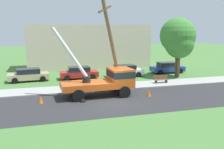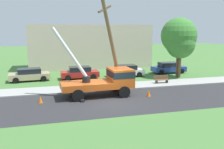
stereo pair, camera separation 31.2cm
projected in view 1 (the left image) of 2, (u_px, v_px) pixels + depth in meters
name	position (u px, v px, depth m)	size (l,w,h in m)	color
ground_plane	(85.00, 76.00, 31.74)	(120.00, 120.00, 0.00)	#477538
road_asphalt	(112.00, 102.00, 20.39)	(80.00, 7.23, 0.01)	#2B2B2D
sidewalk_strip	(98.00, 87.00, 25.17)	(80.00, 2.90, 0.10)	#9E9E99
utility_truck	(106.00, 80.00, 22.12)	(6.84, 3.21, 5.98)	#C65119
leaning_utility_pole	(112.00, 45.00, 22.69)	(2.99, 2.59, 8.57)	brown
traffic_cone_ahead	(149.00, 93.00, 22.03)	(0.36, 0.36, 0.56)	orange
traffic_cone_behind	(41.00, 100.00, 19.95)	(0.36, 0.36, 0.56)	orange
parked_sedan_tan	(28.00, 75.00, 28.27)	(4.54, 2.27, 1.42)	tan
parked_sedan_red	(79.00, 73.00, 29.68)	(4.43, 2.07, 1.42)	#B21E1E
parked_sedan_white	(125.00, 71.00, 31.11)	(4.41, 2.04, 1.42)	silver
parked_sedan_blue	(167.00, 68.00, 33.61)	(4.41, 2.04, 1.42)	#263F99
park_bench	(161.00, 79.00, 27.05)	(1.60, 0.45, 0.90)	brown
roadside_tree_near	(178.00, 36.00, 30.21)	(4.27, 4.27, 7.14)	brown
roadside_tree_far	(179.00, 44.00, 29.99)	(3.44, 3.44, 5.76)	brown
lowrise_building_backdrop	(89.00, 46.00, 38.62)	(18.00, 6.00, 6.40)	beige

